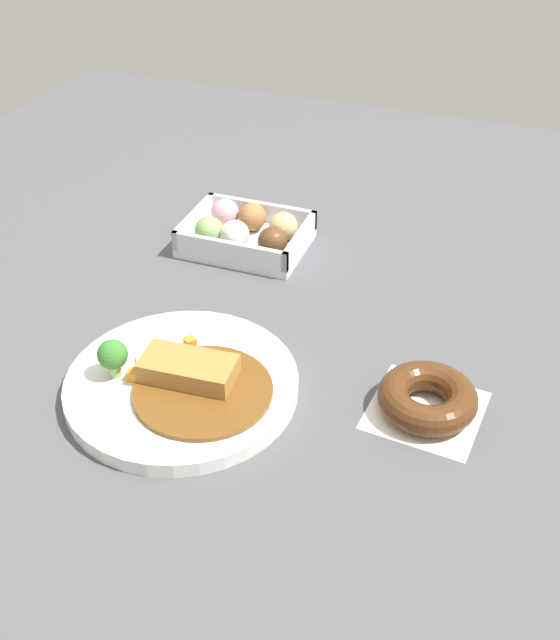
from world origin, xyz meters
TOP-DOWN VIEW (x-y plane):
  - ground_plane at (0.00, 0.00)m, footprint 1.60×1.60m
  - curry_plate at (-0.09, -0.15)m, footprint 0.27×0.27m
  - donut_box at (-0.14, 0.18)m, footprint 0.18×0.13m
  - chocolate_ring_donut at (0.18, -0.08)m, footprint 0.13×0.13m

SIDE VIEW (x-z plane):
  - ground_plane at x=0.00m, z-range 0.00..0.00m
  - curry_plate at x=-0.09m, z-range -0.02..0.05m
  - chocolate_ring_donut at x=0.18m, z-range 0.00..0.04m
  - donut_box at x=-0.14m, z-range 0.00..0.05m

